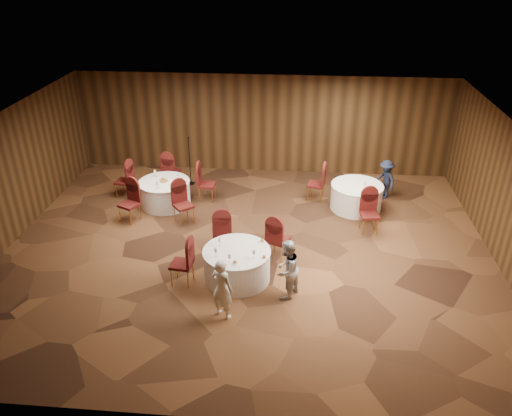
# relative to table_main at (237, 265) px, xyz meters

# --- Properties ---
(ground) EXTENTS (12.00, 12.00, 0.00)m
(ground) POSITION_rel_table_main_xyz_m (0.11, 1.18, -0.38)
(ground) COLOR black
(ground) RESTS_ON ground
(room_shell) EXTENTS (12.00, 12.00, 12.00)m
(room_shell) POSITION_rel_table_main_xyz_m (0.11, 1.18, 1.59)
(room_shell) COLOR silver
(room_shell) RESTS_ON ground
(table_main) EXTENTS (1.52, 1.52, 0.74)m
(table_main) POSITION_rel_table_main_xyz_m (0.00, 0.00, 0.00)
(table_main) COLOR white
(table_main) RESTS_ON ground
(table_left) EXTENTS (1.47, 1.47, 0.74)m
(table_left) POSITION_rel_table_main_xyz_m (-2.52, 3.43, 0.00)
(table_left) COLOR white
(table_left) RESTS_ON ground
(table_right) EXTENTS (1.47, 1.47, 0.74)m
(table_right) POSITION_rel_table_main_xyz_m (2.99, 3.68, -0.00)
(table_right) COLOR white
(table_right) RESTS_ON ground
(chairs_main) EXTENTS (2.71, 2.07, 1.00)m
(chairs_main) POSITION_rel_table_main_xyz_m (-0.28, 0.64, 0.12)
(chairs_main) COLOR #400C0E
(chairs_main) RESTS_ON ground
(chairs_left) EXTENTS (3.07, 2.94, 1.00)m
(chairs_left) POSITION_rel_table_main_xyz_m (-2.57, 3.46, 0.12)
(chairs_left) COLOR #400C0E
(chairs_left) RESTS_ON ground
(chairs_right) EXTENTS (1.96, 2.36, 1.00)m
(chairs_right) POSITION_rel_table_main_xyz_m (2.52, 3.27, 0.12)
(chairs_right) COLOR #400C0E
(chairs_right) RESTS_ON ground
(tabletop_main) EXTENTS (1.17, 1.06, 0.22)m
(tabletop_main) POSITION_rel_table_main_xyz_m (0.13, -0.15, 0.46)
(tabletop_main) COLOR silver
(tabletop_main) RESTS_ON table_main
(tabletop_left) EXTENTS (0.79, 0.82, 0.22)m
(tabletop_left) POSITION_rel_table_main_xyz_m (-2.51, 3.43, 0.45)
(tabletop_left) COLOR silver
(tabletop_left) RESTS_ON table_left
(tabletop_right) EXTENTS (0.08, 0.08, 0.22)m
(tabletop_right) POSITION_rel_table_main_xyz_m (3.16, 3.47, 0.52)
(tabletop_right) COLOR silver
(tabletop_right) RESTS_ON table_right
(mic_stand) EXTENTS (0.24, 0.24, 1.54)m
(mic_stand) POSITION_rel_table_main_xyz_m (-2.07, 4.91, 0.07)
(mic_stand) COLOR black
(mic_stand) RESTS_ON ground
(woman_a) EXTENTS (0.59, 0.53, 1.37)m
(woman_a) POSITION_rel_table_main_xyz_m (-0.13, -1.31, 0.31)
(woman_a) COLOR white
(woman_a) RESTS_ON ground
(woman_b) EXTENTS (0.77, 0.83, 1.37)m
(woman_b) POSITION_rel_table_main_xyz_m (1.13, -0.55, 0.31)
(woman_b) COLOR #B3B3B8
(woman_b) RESTS_ON ground
(man_c) EXTENTS (0.75, 0.89, 1.19)m
(man_c) POSITION_rel_table_main_xyz_m (3.89, 4.47, 0.22)
(man_c) COLOR black
(man_c) RESTS_ON ground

